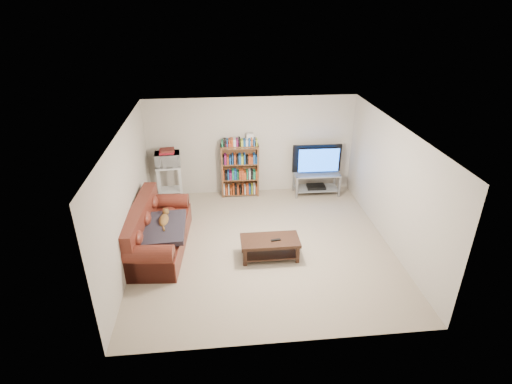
{
  "coord_description": "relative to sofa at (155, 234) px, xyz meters",
  "views": [
    {
      "loc": [
        -0.82,
        -6.63,
        4.51
      ],
      "look_at": [
        -0.1,
        0.4,
        1.0
      ],
      "focal_mm": 28.0,
      "sensor_mm": 36.0,
      "label": 1
    }
  ],
  "objects": [
    {
      "name": "wall_back",
      "position": [
        2.1,
        2.38,
        0.87
      ],
      "size": [
        5.0,
        0.0,
        5.0
      ],
      "primitive_type": "plane",
      "rotation": [
        1.57,
        0.0,
        0.0
      ],
      "color": "beige",
      "rests_on": "ground"
    },
    {
      "name": "ceiling",
      "position": [
        2.1,
        -0.12,
        2.07
      ],
      "size": [
        5.0,
        5.0,
        0.0
      ],
      "primitive_type": "plane",
      "rotation": [
        3.14,
        0.0,
        0.0
      ],
      "color": "white",
      "rests_on": "ground"
    },
    {
      "name": "game_boxes",
      "position": [
        0.12,
        2.02,
        0.94
      ],
      "size": [
        0.36,
        0.32,
        0.05
      ],
      "primitive_type": "cube",
      "rotation": [
        0.0,
        0.0,
        0.08
      ],
      "color": "maroon",
      "rests_on": "microwave"
    },
    {
      "name": "wall_right",
      "position": [
        4.6,
        -0.12,
        0.87
      ],
      "size": [
        0.0,
        5.0,
        5.0
      ],
      "primitive_type": "plane",
      "rotation": [
        1.57,
        0.0,
        -1.57
      ],
      "color": "beige",
      "rests_on": "ground"
    },
    {
      "name": "microwave_stand",
      "position": [
        0.12,
        2.02,
        0.26
      ],
      "size": [
        0.61,
        0.46,
        0.92
      ],
      "rotation": [
        0.0,
        0.0,
        0.08
      ],
      "color": "silver",
      "rests_on": "floor"
    },
    {
      "name": "wall_left",
      "position": [
        -0.4,
        -0.12,
        0.87
      ],
      "size": [
        0.0,
        5.0,
        5.0
      ],
      "primitive_type": "plane",
      "rotation": [
        1.57,
        0.0,
        1.57
      ],
      "color": "beige",
      "rests_on": "ground"
    },
    {
      "name": "sofa",
      "position": [
        0.0,
        0.0,
        0.0
      ],
      "size": [
        1.11,
        2.25,
        0.93
      ],
      "rotation": [
        0.0,
        0.0,
        -0.08
      ],
      "color": "maroon",
      "rests_on": "floor"
    },
    {
      "name": "floor",
      "position": [
        2.1,
        -0.12,
        -0.33
      ],
      "size": [
        5.0,
        5.0,
        0.0
      ],
      "primitive_type": "plane",
      "color": "tan",
      "rests_on": "ground"
    },
    {
      "name": "microwave",
      "position": [
        0.12,
        2.02,
        0.76
      ],
      "size": [
        0.6,
        0.43,
        0.32
      ],
      "primitive_type": "imported",
      "rotation": [
        0.0,
        0.0,
        0.08
      ],
      "color": "silver",
      "rests_on": "microwave_stand"
    },
    {
      "name": "wall_front",
      "position": [
        2.1,
        -2.62,
        0.87
      ],
      "size": [
        5.0,
        0.0,
        5.0
      ],
      "primitive_type": "plane",
      "rotation": [
        -1.57,
        0.0,
        0.0
      ],
      "color": "beige",
      "rests_on": "ground"
    },
    {
      "name": "shelf_clutter",
      "position": [
        1.9,
        2.19,
        1.09
      ],
      "size": [
        0.67,
        0.21,
        0.28
      ],
      "rotation": [
        0.0,
        0.0,
        -0.03
      ],
      "color": "silver",
      "rests_on": "bookshelf"
    },
    {
      "name": "television",
      "position": [
        3.69,
        2.06,
        0.58
      ],
      "size": [
        1.21,
        0.17,
        0.69
      ],
      "primitive_type": "imported",
      "rotation": [
        0.0,
        0.0,
        3.13
      ],
      "color": "black",
      "rests_on": "tv_stand"
    },
    {
      "name": "remote",
      "position": [
        2.28,
        -0.57,
        0.08
      ],
      "size": [
        0.19,
        0.08,
        0.02
      ],
      "primitive_type": "cube",
      "rotation": [
        0.0,
        0.0,
        0.15
      ],
      "color": "black",
      "rests_on": "coffee_table"
    },
    {
      "name": "coffee_table",
      "position": [
        2.18,
        -0.52,
        -0.05
      ],
      "size": [
        1.1,
        0.55,
        0.4
      ],
      "rotation": [
        0.0,
        0.0,
        -0.0
      ],
      "color": "black",
      "rests_on": "floor"
    },
    {
      "name": "cat",
      "position": [
        0.19,
        0.04,
        0.28
      ],
      "size": [
        0.28,
        0.61,
        0.18
      ],
      "primitive_type": null,
      "rotation": [
        0.0,
        0.0,
        -0.08
      ],
      "color": "brown",
      "rests_on": "sofa"
    },
    {
      "name": "blanket",
      "position": [
        0.17,
        -0.16,
        0.22
      ],
      "size": [
        0.85,
        1.1,
        0.19
      ],
      "primitive_type": "cube",
      "rotation": [
        0.05,
        -0.04,
        0.0
      ],
      "color": "#2A252F",
      "rests_on": "sofa"
    },
    {
      "name": "tv_stand",
      "position": [
        3.69,
        2.06,
        0.05
      ],
      "size": [
        1.13,
        0.52,
        0.56
      ],
      "rotation": [
        0.0,
        0.0,
        -0.01
      ],
      "color": "#999EA3",
      "rests_on": "floor"
    },
    {
      "name": "dvd_player",
      "position": [
        3.69,
        2.06,
        -0.14
      ],
      "size": [
        0.45,
        0.32,
        0.06
      ],
      "primitive_type": "cube",
      "rotation": [
        0.0,
        0.0,
        -0.01
      ],
      "color": "black",
      "rests_on": "tv_stand"
    },
    {
      "name": "bookshelf",
      "position": [
        1.8,
        2.18,
        0.35
      ],
      "size": [
        0.91,
        0.3,
        1.31
      ],
      "rotation": [
        0.0,
        0.0,
        -0.03
      ],
      "color": "brown",
      "rests_on": "floor"
    }
  ]
}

